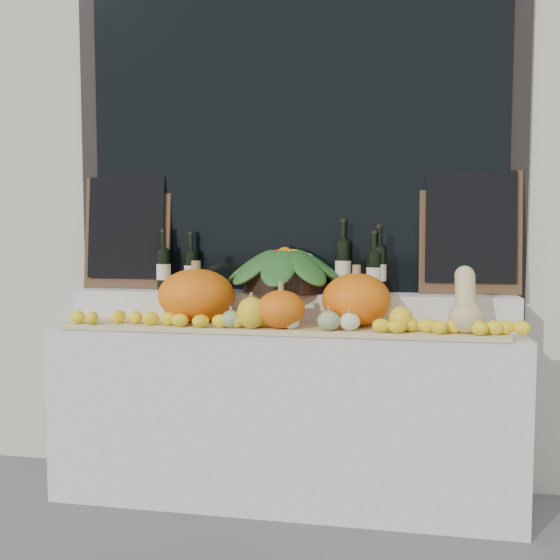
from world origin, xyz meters
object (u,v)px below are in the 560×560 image
Objects in this scene: pumpkin_left at (196,295)px; produce_bowl at (285,270)px; wine_bottle_tall at (343,266)px; butternut_squash at (466,305)px; pumpkin_right at (356,300)px.

produce_bowl reaches higher than pumpkin_left.
pumpkin_left is 0.48m from produce_bowl.
wine_bottle_tall is at bearing 20.14° from pumpkin_left.
produce_bowl is at bearing -171.74° from wine_bottle_tall.
wine_bottle_tall is at bearing 148.43° from butternut_squash.
produce_bowl is at bearing 27.82° from pumpkin_left.
wine_bottle_tall reaches higher than pumpkin_left.
pumpkin_right is 0.30m from wine_bottle_tall.
wine_bottle_tall reaches higher than produce_bowl.
pumpkin_right is 0.86× the size of wine_bottle_tall.
pumpkin_left is at bearing -179.17° from pumpkin_right.
pumpkin_left is 0.79m from pumpkin_right.
pumpkin_right is 1.11× the size of butternut_squash.
pumpkin_right is at bearing -71.27° from wine_bottle_tall.
pumpkin_left is 0.58× the size of produce_bowl.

